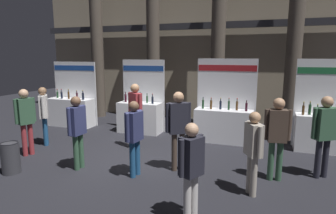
# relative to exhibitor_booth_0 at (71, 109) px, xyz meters

# --- Properties ---
(ground_plane) EXTENTS (26.41, 26.41, 0.00)m
(ground_plane) POSITION_rel_exhibitor_booth_0_xyz_m (3.79, -2.33, -0.61)
(ground_plane) COLOR black
(hall_colonnade) EXTENTS (13.20, 1.34, 6.72)m
(hall_colonnade) POSITION_rel_exhibitor_booth_0_xyz_m (3.79, 2.58, 2.70)
(hall_colonnade) COLOR gray
(hall_colonnade) RESTS_ON ground_plane
(exhibitor_booth_0) EXTENTS (1.80, 0.66, 2.35)m
(exhibitor_booth_0) POSITION_rel_exhibitor_booth_0_xyz_m (0.00, 0.00, 0.00)
(exhibitor_booth_0) COLOR white
(exhibitor_booth_0) RESTS_ON ground_plane
(exhibitor_booth_1) EXTENTS (1.53, 0.66, 2.44)m
(exhibitor_booth_1) POSITION_rel_exhibitor_booth_0_xyz_m (2.79, 0.02, 0.01)
(exhibitor_booth_1) COLOR white
(exhibitor_booth_1) RESTS_ON ground_plane
(exhibitor_booth_2) EXTENTS (1.79, 0.66, 2.49)m
(exhibitor_booth_2) POSITION_rel_exhibitor_booth_0_xyz_m (5.62, -0.12, 0.00)
(exhibitor_booth_2) COLOR white
(exhibitor_booth_2) RESTS_ON ground_plane
(exhibitor_booth_3) EXTENTS (1.65, 0.66, 2.49)m
(exhibitor_booth_3) POSITION_rel_exhibitor_booth_0_xyz_m (8.37, -0.11, 0.01)
(exhibitor_booth_3) COLOR white
(exhibitor_booth_3) RESTS_ON ground_plane
(trash_bin) EXTENTS (0.39, 0.39, 0.70)m
(trash_bin) POSITION_rel_exhibitor_booth_0_xyz_m (1.55, -4.09, -0.26)
(trash_bin) COLOR #38383D
(trash_bin) RESTS_ON ground_plane
(visitor_0) EXTENTS (0.52, 0.44, 1.76)m
(visitor_0) POSITION_rel_exhibitor_booth_0_xyz_m (7.99, -2.06, 0.46)
(visitor_0) COLOR #23232D
(visitor_0) RESTS_ON ground_plane
(visitor_1) EXTENTS (0.27, 0.56, 1.64)m
(visitor_1) POSITION_rel_exhibitor_booth_0_xyz_m (4.21, -3.31, 0.37)
(visitor_1) COLOR navy
(visitor_1) RESTS_ON ground_plane
(visitor_2) EXTENTS (0.49, 0.41, 1.80)m
(visitor_2) POSITION_rel_exhibitor_booth_0_xyz_m (5.00, -2.69, 0.47)
(visitor_2) COLOR #47382D
(visitor_2) RESTS_ON ground_plane
(visitor_3) EXTENTS (0.24, 0.56, 1.69)m
(visitor_3) POSITION_rel_exhibitor_booth_0_xyz_m (2.81, -3.37, 0.39)
(visitor_3) COLOR #33563D
(visitor_3) RESTS_ON ground_plane
(visitor_4) EXTENTS (0.37, 0.47, 1.59)m
(visitor_4) POSITION_rel_exhibitor_booth_0_xyz_m (6.64, -3.34, 0.32)
(visitor_4) COLOR #ADA393
(visitor_4) RESTS_ON ground_plane
(visitor_5) EXTENTS (0.35, 0.49, 1.74)m
(visitor_5) POSITION_rel_exhibitor_booth_0_xyz_m (1.00, -3.06, 0.43)
(visitor_5) COLOR maroon
(visitor_5) RESTS_ON ground_plane
(visitor_6) EXTENTS (0.38, 0.46, 1.59)m
(visitor_6) POSITION_rel_exhibitor_booth_0_xyz_m (5.79, -4.57, 0.33)
(visitor_6) COLOR silver
(visitor_6) RESTS_ON ground_plane
(visitor_7) EXTENTS (0.44, 0.48, 1.69)m
(visitor_7) POSITION_rel_exhibitor_booth_0_xyz_m (0.78, -2.19, 0.41)
(visitor_7) COLOR navy
(visitor_7) RESTS_ON ground_plane
(visitor_8) EXTENTS (0.53, 0.30, 1.74)m
(visitor_8) POSITION_rel_exhibitor_booth_0_xyz_m (7.06, -2.53, 0.44)
(visitor_8) COLOR #33563D
(visitor_8) RESTS_ON ground_plane
(visitor_9) EXTENTS (0.49, 0.37, 1.83)m
(visitor_9) POSITION_rel_exhibitor_booth_0_xyz_m (3.42, -1.63, 0.48)
(visitor_9) COLOR #33563D
(visitor_9) RESTS_ON ground_plane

